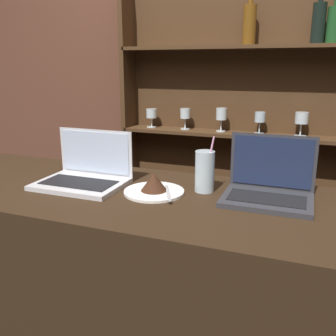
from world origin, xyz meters
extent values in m
cube|color=black|center=(0.00, 0.33, 0.50)|extent=(2.12, 0.66, 1.00)
cube|color=brown|center=(0.00, 1.42, 1.35)|extent=(7.00, 0.06, 2.70)
cube|color=#472D19|center=(-0.59, 1.30, 0.98)|extent=(0.03, 0.18, 1.95)
cube|color=#472D19|center=(0.13, 1.38, 0.98)|extent=(1.46, 0.02, 1.95)
cube|color=#472D19|center=(0.13, 1.30, 0.59)|extent=(1.42, 0.18, 0.02)
cube|color=#472D19|center=(0.13, 1.30, 1.07)|extent=(1.42, 0.18, 0.02)
cube|color=#472D19|center=(0.13, 1.30, 1.56)|extent=(1.42, 0.18, 0.02)
cylinder|color=silver|center=(-0.43, 1.30, 1.09)|extent=(0.06, 0.06, 0.01)
cylinder|color=silver|center=(-0.43, 1.30, 1.12)|extent=(0.01, 0.01, 0.06)
cylinder|color=silver|center=(-0.43, 1.30, 1.17)|extent=(0.07, 0.07, 0.06)
cylinder|color=silver|center=(-0.21, 1.30, 1.09)|extent=(0.06, 0.06, 0.01)
cylinder|color=silver|center=(-0.21, 1.30, 1.12)|extent=(0.01, 0.01, 0.06)
cylinder|color=silver|center=(-0.21, 1.30, 1.18)|extent=(0.06, 0.06, 0.06)
cylinder|color=silver|center=(0.02, 1.30, 1.09)|extent=(0.06, 0.06, 0.01)
cylinder|color=silver|center=(0.02, 1.30, 1.12)|extent=(0.01, 0.01, 0.06)
cylinder|color=silver|center=(0.02, 1.30, 1.19)|extent=(0.06, 0.06, 0.07)
cylinder|color=silver|center=(0.24, 1.30, 1.09)|extent=(0.05, 0.05, 0.01)
cylinder|color=silver|center=(0.24, 1.30, 1.12)|extent=(0.01, 0.01, 0.06)
cylinder|color=silver|center=(0.24, 1.30, 1.18)|extent=(0.06, 0.06, 0.06)
cylinder|color=silver|center=(0.46, 1.30, 1.09)|extent=(0.06, 0.06, 0.01)
cylinder|color=silver|center=(0.46, 1.30, 1.12)|extent=(0.01, 0.01, 0.07)
cylinder|color=silver|center=(0.46, 1.30, 1.19)|extent=(0.07, 0.07, 0.06)
cylinder|color=#1E4C23|center=(0.58, 1.30, 1.66)|extent=(0.08, 0.08, 0.18)
cylinder|color=brown|center=(0.15, 1.30, 1.67)|extent=(0.07, 0.07, 0.21)
cylinder|color=black|center=(0.50, 1.30, 1.67)|extent=(0.07, 0.07, 0.20)
cube|color=silver|center=(-0.32, 0.32, 1.01)|extent=(0.34, 0.25, 0.02)
cube|color=black|center=(-0.32, 0.31, 1.02)|extent=(0.29, 0.14, 0.00)
cube|color=silver|center=(-0.32, 0.45, 1.11)|extent=(0.34, 0.00, 0.19)
cube|color=silver|center=(-0.32, 0.44, 1.11)|extent=(0.31, 0.01, 0.17)
cube|color=#333338|center=(0.39, 0.40, 1.01)|extent=(0.31, 0.23, 0.02)
cube|color=black|center=(0.39, 0.39, 1.02)|extent=(0.26, 0.13, 0.00)
cube|color=#333338|center=(0.39, 0.51, 1.12)|extent=(0.31, 0.00, 0.20)
cube|color=#1E2847|center=(0.39, 0.51, 1.12)|extent=(0.28, 0.01, 0.18)
cylinder|color=white|center=(-0.02, 0.35, 1.01)|extent=(0.23, 0.23, 0.01)
cone|color=#381E11|center=(-0.02, 0.35, 1.04)|extent=(0.10, 0.10, 0.07)
cube|color=#B7B7BC|center=(0.04, 0.34, 1.01)|extent=(0.08, 0.16, 0.00)
cylinder|color=silver|center=(0.15, 0.44, 1.08)|extent=(0.07, 0.07, 0.16)
cylinder|color=#EA9EC6|center=(0.17, 0.44, 1.11)|extent=(0.04, 0.01, 0.21)
camera|label=1|loc=(0.50, -0.88, 1.47)|focal=40.00mm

